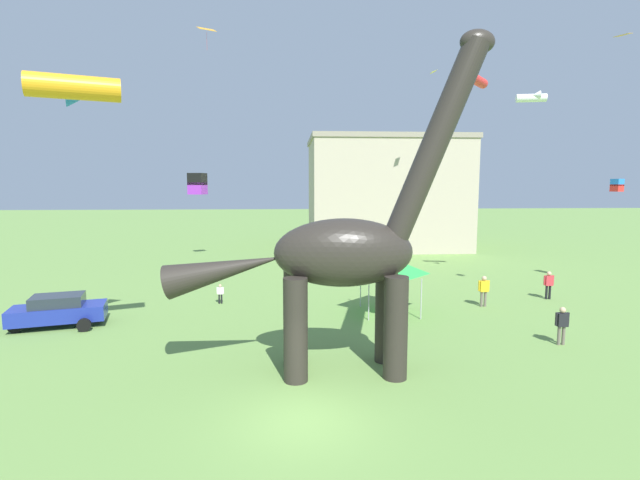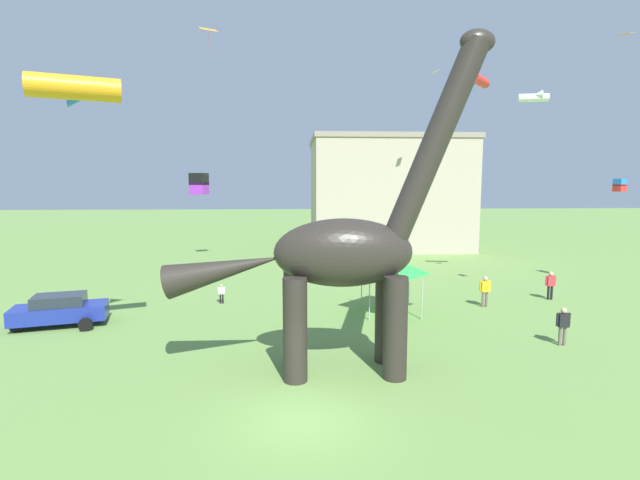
% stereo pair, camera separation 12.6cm
% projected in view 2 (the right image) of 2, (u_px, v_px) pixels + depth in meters
% --- Properties ---
extents(ground_plane, '(240.00, 240.00, 0.00)m').
position_uv_depth(ground_plane, '(302.00, 420.00, 13.57)').
color(ground_plane, '#6B9347').
extents(dinosaur_sculpture, '(11.68, 2.47, 12.21)m').
position_uv_depth(dinosaur_sculpture, '(342.00, 253.00, 16.70)').
color(dinosaur_sculpture, '#2D2823').
rests_on(dinosaur_sculpture, ground_plane).
extents(parked_sedan_left, '(4.51, 2.79, 1.55)m').
position_uv_depth(parked_sedan_left, '(60.00, 310.00, 22.55)').
color(parked_sedan_left, navy).
rests_on(parked_sedan_left, ground_plane).
extents(person_vendor_side, '(0.43, 0.19, 1.14)m').
position_uv_depth(person_vendor_side, '(221.00, 292.00, 26.87)').
color(person_vendor_side, black).
rests_on(person_vendor_side, ground_plane).
extents(person_strolling_adult, '(0.66, 0.29, 1.75)m').
position_uv_depth(person_strolling_adult, '(485.00, 288.00, 26.08)').
color(person_strolling_adult, '#6B6056').
rests_on(person_strolling_adult, ground_plane).
extents(person_near_flyer, '(0.62, 0.27, 1.66)m').
position_uv_depth(person_near_flyer, '(563.00, 323.00, 19.78)').
color(person_near_flyer, '#6B6056').
rests_on(person_near_flyer, ground_plane).
extents(person_watching_child, '(0.63, 0.28, 1.69)m').
position_uv_depth(person_watching_child, '(551.00, 283.00, 27.76)').
color(person_watching_child, black).
rests_on(person_watching_child, ground_plane).
extents(festival_canopy_tent, '(3.15, 3.15, 3.00)m').
position_uv_depth(festival_canopy_tent, '(391.00, 266.00, 24.70)').
color(festival_canopy_tent, '#B2B2B7').
rests_on(festival_canopy_tent, ground_plane).
extents(kite_trailing, '(3.15, 3.05, 0.90)m').
position_uv_depth(kite_trailing, '(75.00, 90.00, 16.78)').
color(kite_trailing, orange).
extents(kite_apex, '(1.92, 1.76, 0.55)m').
position_uv_depth(kite_apex, '(534.00, 97.00, 29.82)').
color(kite_apex, white).
extents(kite_far_left, '(2.55, 2.48, 0.72)m').
position_uv_depth(kite_far_left, '(476.00, 81.00, 32.65)').
color(kite_far_left, red).
extents(kite_near_low, '(1.18, 1.18, 1.38)m').
position_uv_depth(kite_near_low, '(199.00, 184.00, 30.34)').
color(kite_near_low, black).
extents(kite_high_left, '(0.74, 0.74, 0.83)m').
position_uv_depth(kite_high_left, '(620.00, 185.00, 30.35)').
color(kite_high_left, '#287AE5').
extents(kite_mid_left, '(0.49, 0.68, 0.21)m').
position_uv_depth(kite_mid_left, '(435.00, 72.00, 38.00)').
color(kite_mid_left, yellow).
extents(kite_mid_right, '(1.47, 1.31, 1.60)m').
position_uv_depth(kite_mid_right, '(208.00, 30.00, 32.14)').
color(kite_mid_right, orange).
extents(kite_high_right, '(0.77, 0.84, 0.11)m').
position_uv_depth(kite_high_right, '(625.00, 34.00, 22.16)').
color(kite_high_right, orange).
extents(background_building_block, '(16.52, 12.51, 11.90)m').
position_uv_depth(background_building_block, '(387.00, 193.00, 51.08)').
color(background_building_block, '#B7A893').
rests_on(background_building_block, ground_plane).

